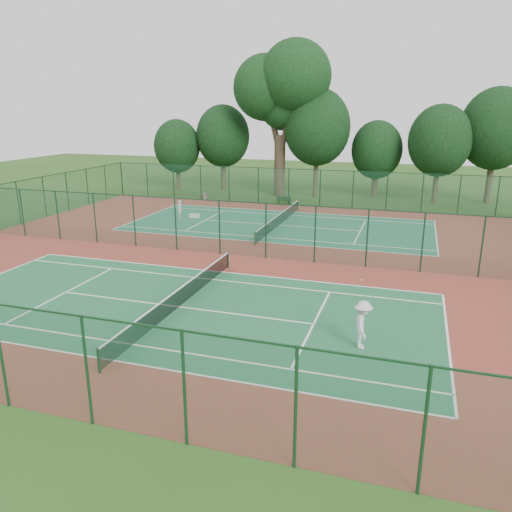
# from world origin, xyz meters

# --- Properties ---
(ground) EXTENTS (120.00, 120.00, 0.00)m
(ground) POSITION_xyz_m (0.00, 0.00, 0.00)
(ground) COLOR #284E18
(ground) RESTS_ON ground
(red_pad) EXTENTS (40.00, 36.00, 0.01)m
(red_pad) POSITION_xyz_m (0.00, 0.00, 0.01)
(red_pad) COLOR maroon
(red_pad) RESTS_ON ground
(court_near) EXTENTS (23.77, 10.97, 0.01)m
(court_near) POSITION_xyz_m (0.00, -9.00, 0.01)
(court_near) COLOR #1F623A
(court_near) RESTS_ON red_pad
(court_far) EXTENTS (23.77, 10.97, 0.01)m
(court_far) POSITION_xyz_m (0.00, 9.00, 0.01)
(court_far) COLOR #206745
(court_far) RESTS_ON red_pad
(fence_north) EXTENTS (40.00, 0.09, 3.50)m
(fence_north) POSITION_xyz_m (0.00, 18.00, 1.76)
(fence_north) COLOR #1A5034
(fence_north) RESTS_ON ground
(fence_south) EXTENTS (40.00, 0.09, 3.50)m
(fence_south) POSITION_xyz_m (0.00, -18.00, 1.76)
(fence_south) COLOR #184A2F
(fence_south) RESTS_ON ground
(fence_divider) EXTENTS (40.00, 0.09, 3.50)m
(fence_divider) POSITION_xyz_m (0.00, 0.00, 1.76)
(fence_divider) COLOR #194D32
(fence_divider) RESTS_ON ground
(tennis_net_near) EXTENTS (0.10, 12.90, 0.97)m
(tennis_net_near) POSITION_xyz_m (0.00, -9.00, 0.54)
(tennis_net_near) COLOR #123119
(tennis_net_near) RESTS_ON ground
(tennis_net_far) EXTENTS (0.10, 12.90, 0.97)m
(tennis_net_far) POSITION_xyz_m (0.00, 9.00, 0.54)
(tennis_net_far) COLOR #163C1C
(tennis_net_far) RESTS_ON ground
(player_near) EXTENTS (0.91, 1.34, 1.92)m
(player_near) POSITION_xyz_m (8.61, -10.59, 0.98)
(player_near) COLOR silver
(player_near) RESTS_ON court_near
(player_far) EXTENTS (0.37, 0.55, 1.52)m
(player_far) POSITION_xyz_m (-8.80, 9.02, 0.78)
(player_far) COLOR silver
(player_far) RESTS_ON court_far
(trash_bin) EXTENTS (0.53, 0.53, 0.80)m
(trash_bin) POSITION_xyz_m (-10.08, 17.39, 0.41)
(trash_bin) COLOR slate
(trash_bin) RESTS_ON red_pad
(bench) EXTENTS (1.40, 0.42, 0.86)m
(bench) POSITION_xyz_m (-1.85, 17.52, 0.45)
(bench) COLOR black
(bench) RESTS_ON red_pad
(kit_bag) EXTENTS (0.93, 0.43, 0.34)m
(kit_bag) POSITION_xyz_m (-7.72, 9.61, 0.18)
(kit_bag) COLOR silver
(kit_bag) RESTS_ON red_pad
(stray_ball_a) EXTENTS (0.07, 0.07, 0.07)m
(stray_ball_a) POSITION_xyz_m (6.26, -0.80, 0.04)
(stray_ball_a) COLOR #A5C22D
(stray_ball_a) RESTS_ON red_pad
(stray_ball_b) EXTENTS (0.07, 0.07, 0.07)m
(stray_ball_b) POSITION_xyz_m (2.74, -0.75, 0.05)
(stray_ball_b) COLOR yellow
(stray_ball_b) RESTS_ON red_pad
(stray_ball_c) EXTENTS (0.08, 0.08, 0.08)m
(stray_ball_c) POSITION_xyz_m (1.84, -0.20, 0.05)
(stray_ball_c) COLOR yellow
(stray_ball_c) RESTS_ON red_pad
(big_tree) EXTENTS (10.21, 7.48, 15.69)m
(big_tree) POSITION_xyz_m (-3.65, 23.05, 11.11)
(big_tree) COLOR #372A1E
(big_tree) RESTS_ON ground
(evergreen_row) EXTENTS (39.00, 5.00, 12.00)m
(evergreen_row) POSITION_xyz_m (0.50, 24.25, 0.00)
(evergreen_row) COLOR black
(evergreen_row) RESTS_ON ground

